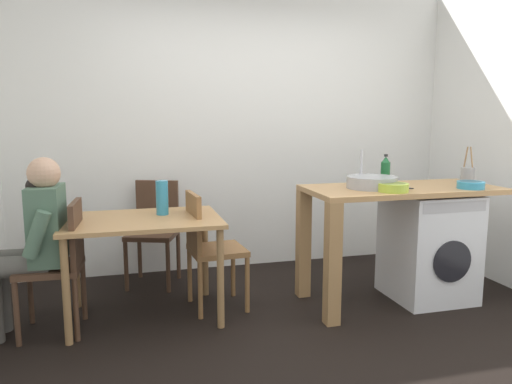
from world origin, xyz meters
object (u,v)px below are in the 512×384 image
dining_table (143,231)px  vase (162,198)px  chair_spare_by_wall (155,226)px  chair_person_seat (61,259)px  mixing_bowl (393,187)px  utensil_crock (467,175)px  washing_machine (428,246)px  chair_opposite (208,244)px  seated_person (34,237)px  colander (471,185)px  bottle_tall_green (385,170)px

dining_table → vase: bearing=33.7°
chair_spare_by_wall → chair_person_seat: bearing=72.3°
chair_spare_by_wall → mixing_bowl: bearing=164.7°
chair_person_seat → utensil_crock: (3.15, -0.03, 0.48)m
dining_table → mixing_bowl: size_ratio=4.90×
mixing_bowl → utensil_crock: bearing=16.8°
chair_spare_by_wall → utensil_crock: 2.68m
chair_spare_by_wall → dining_table: bearing=100.6°
dining_table → washing_machine: (2.23, -0.19, -0.21)m
chair_person_seat → chair_spare_by_wall: same height
chair_spare_by_wall → utensil_crock: bearing=179.7°
chair_person_seat → vase: size_ratio=3.54×
chair_opposite → chair_spare_by_wall: (-0.35, 0.73, 0.00)m
washing_machine → utensil_crock: size_ratio=2.87×
chair_spare_by_wall → washing_machine: (2.11, -0.96, -0.08)m
utensil_crock → dining_table: bearing=177.0°
chair_person_seat → chair_spare_by_wall: bearing=-34.1°
chair_spare_by_wall → seated_person: size_ratio=0.75×
dining_table → mixing_bowl: 1.84m
chair_person_seat → colander: bearing=-92.4°
mixing_bowl → chair_person_seat: bearing=173.0°
chair_opposite → seated_person: size_ratio=0.75×
washing_machine → vase: vase is taller
chair_person_seat → washing_machine: 2.78m
chair_spare_by_wall → vase: vase is taller
washing_machine → colander: 0.59m
mixing_bowl → vase: vase is taller
mixing_bowl → vase: bearing=163.3°
chair_spare_by_wall → utensil_crock: size_ratio=3.00×
chair_spare_by_wall → colander: 2.62m
dining_table → chair_opposite: chair_opposite is taller
bottle_tall_green → utensil_crock: size_ratio=0.78×
seated_person → vase: bearing=-73.7°
chair_opposite → mixing_bowl: bearing=66.8°
chair_person_seat → chair_opposite: same height
bottle_tall_green → colander: bearing=-48.2°
chair_opposite → colander: 2.04m
dining_table → seated_person: size_ratio=0.92×
bottle_tall_green → colander: bottle_tall_green is taller
mixing_bowl → colander: 0.65m
chair_spare_by_wall → vase: 0.76m
chair_opposite → colander: bearing=72.1°
dining_table → mixing_bowl: bearing=-12.3°
utensil_crock → washing_machine: bearing=-171.9°
chair_spare_by_wall → colander: colander is taller
seated_person → chair_spare_by_wall: bearing=-40.4°
chair_spare_by_wall → vase: (0.02, -0.67, 0.36)m
seated_person → washing_machine: (2.94, -0.09, -0.24)m
mixing_bowl → utensil_crock: size_ratio=0.75×
dining_table → colander: (2.42, -0.41, 0.31)m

